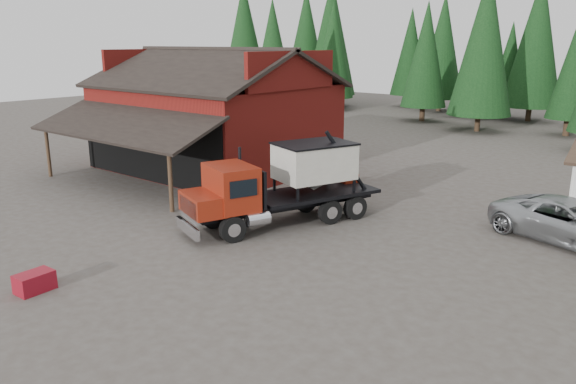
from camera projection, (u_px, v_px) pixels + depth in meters
The scene contains 8 objects.
ground at pixel (226, 253), 20.47m from camera, with size 120.00×120.00×0.00m, color #473F38.
red_barn at pixel (214, 123), 33.91m from camera, with size 12.80×13.63×7.18m.
conifer_backdrop at pixel (552, 125), 51.77m from camera, with size 76.00×16.00×16.00m, color black, non-canonical shape.
near_pine_a at pixel (273, 53), 53.19m from camera, with size 4.40×4.40×11.40m.
near_pine_d at pixel (484, 42), 46.34m from camera, with size 5.28×5.28×13.40m.
feed_truck at pixel (284, 182), 23.34m from camera, with size 5.13×8.83×3.87m.
silver_car at pixel (571, 222), 21.36m from camera, with size 2.74×5.94×1.65m, color #9FA2A6.
equip_box at pixel (35, 282), 17.30m from camera, with size 0.70×1.10×0.60m, color maroon.
Camera 1 is at (13.97, -13.35, 7.48)m, focal length 35.00 mm.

